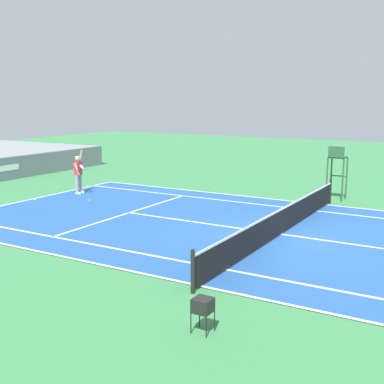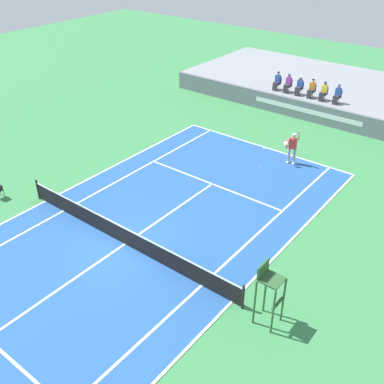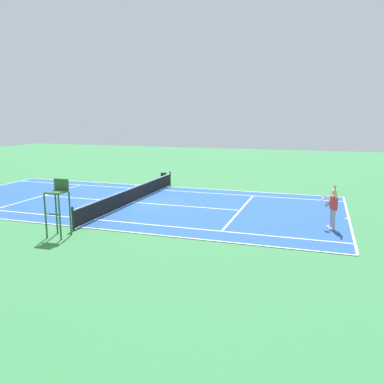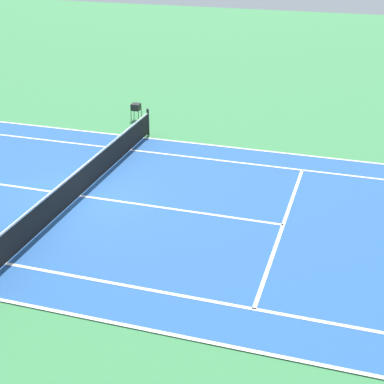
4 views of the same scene
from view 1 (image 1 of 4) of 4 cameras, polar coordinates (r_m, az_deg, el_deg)
ground_plane at (r=17.13m, az=10.18°, el=-4.83°), size 80.00×80.00×0.00m
court at (r=17.13m, az=10.18°, el=-4.80°), size 11.08×23.88×0.03m
net at (r=17.00m, az=10.23°, el=-3.13°), size 11.98×0.10×1.07m
tennis_player at (r=24.53m, az=-12.81°, el=2.09°), size 0.74×0.75×2.08m
tennis_ball at (r=22.83m, az=-11.59°, el=-0.93°), size 0.07×0.07×0.07m
umpire_chair at (r=23.30m, az=16.19°, el=2.89°), size 0.77×0.77×2.44m
ball_hopper at (r=9.95m, az=1.24°, el=-12.70°), size 0.36×0.36×0.70m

